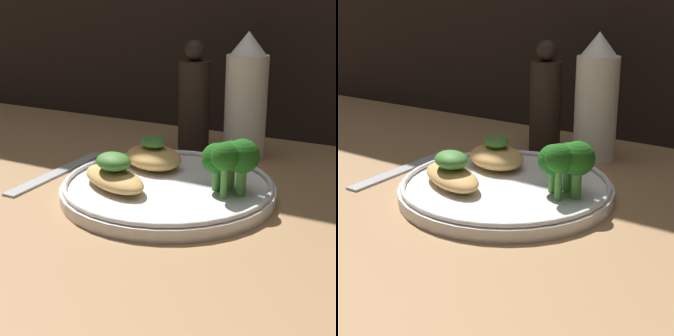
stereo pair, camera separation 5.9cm
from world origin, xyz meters
TOP-DOWN VIEW (x-y plane):
  - ground_plane at (0.00, 0.00)cm, footprint 180.00×180.00cm
  - plate at (0.00, 0.00)cm, footprint 25.05×25.05cm
  - grilled_meat_front at (-4.89, -3.92)cm, footprint 11.17×8.64cm
  - grilled_meat_middle at (-4.55, 4.54)cm, footprint 10.44×9.53cm
  - broccoli_bunch at (7.26, 0.76)cm, footprint 6.65×6.09cm
  - sauce_bottle at (2.60, 18.36)cm, footprint 5.91×5.91cm
  - pepper_grinder at (-5.45, 18.36)cm, footprint 4.65×4.65cm
  - fork at (-16.46, -0.43)cm, footprint 2.23×18.69cm

SIDE VIEW (x-z plane):
  - ground_plane at x=0.00cm, z-range -1.00..0.00cm
  - fork at x=-16.46cm, z-range 0.00..0.60cm
  - plate at x=0.00cm, z-range -0.01..1.99cm
  - grilled_meat_middle at x=-4.55cm, z-range 0.89..4.99cm
  - grilled_meat_front at x=-4.89cm, z-range 0.91..5.08cm
  - broccoli_bunch at x=7.26cm, z-range 2.28..8.70cm
  - pepper_grinder at x=-5.45cm, z-range -0.80..15.56cm
  - sauce_bottle at x=2.60cm, z-range -0.38..17.42cm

